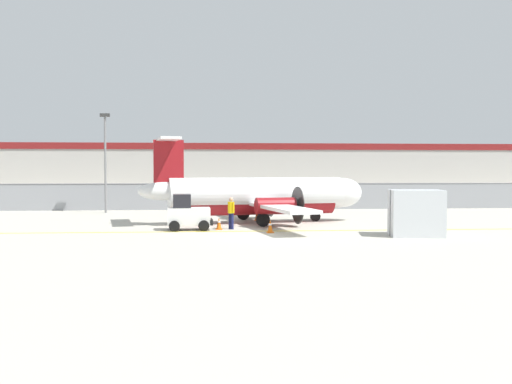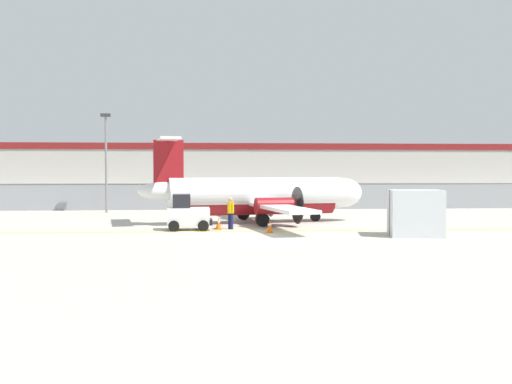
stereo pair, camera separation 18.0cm
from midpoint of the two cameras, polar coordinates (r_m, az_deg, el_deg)
The scene contains 18 objects.
ground_plane at distance 29.45m, azimuth 2.39°, elevation -3.91°, with size 140.00×140.00×0.01m.
perimeter_fence at distance 45.26m, azimuth 0.06°, elevation -0.35°, with size 98.00×0.10×2.10m.
parking_lot_strip at distance 56.77m, azimuth -0.80°, elevation -0.90°, with size 98.00×17.00×0.12m.
background_building at distance 75.15m, azimuth -1.64°, elevation 2.31°, with size 91.00×8.10×6.50m.
commuter_airplane at distance 33.85m, azimuth 0.67°, elevation -0.40°, with size 13.70×16.01×4.92m.
baggage_tug at distance 29.95m, azimuth -6.72°, elevation -2.18°, with size 2.40×1.53×1.88m.
ground_crew_worker at distance 30.28m, azimuth -2.38°, elevation -1.94°, with size 0.47×0.51×1.70m.
cargo_container at distance 28.16m, azimuth 15.82°, elevation -2.03°, with size 2.70×2.37×2.20m.
traffic_cone_near_left at distance 35.46m, azimuth 0.25°, elevation -2.36°, with size 0.36×0.36×0.64m.
traffic_cone_near_right at distance 28.58m, azimuth 1.54°, elevation -3.47°, with size 0.36×0.36×0.64m.
traffic_cone_far_left at distance 30.16m, azimuth -3.60°, elevation -3.18°, with size 0.36×0.36×0.64m.
parked_car_0 at distance 53.81m, azimuth -16.18°, elevation -0.27°, with size 4.35×2.34×1.58m.
parked_car_1 at distance 59.09m, azimuth -8.07°, elevation 0.01°, with size 4.22×2.04×1.58m.
parked_car_2 at distance 54.44m, azimuth -4.19°, elevation -0.16°, with size 4.24×2.09×1.58m.
parked_car_3 at distance 58.89m, azimuth 1.89°, elevation 0.03°, with size 4.33×2.28×1.58m.
parked_car_4 at distance 55.08m, azimuth 7.89°, elevation -0.15°, with size 4.20×2.00×1.58m.
parked_car_5 at distance 61.61m, azimuth 12.04°, elevation 0.08°, with size 4.30×2.22×1.58m.
apron_light_pole at distance 43.23m, azimuth -14.66°, elevation 3.68°, with size 0.70×0.30×7.27m.
Camera 2 is at (-3.28, -27.09, 3.15)m, focal length 40.00 mm.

